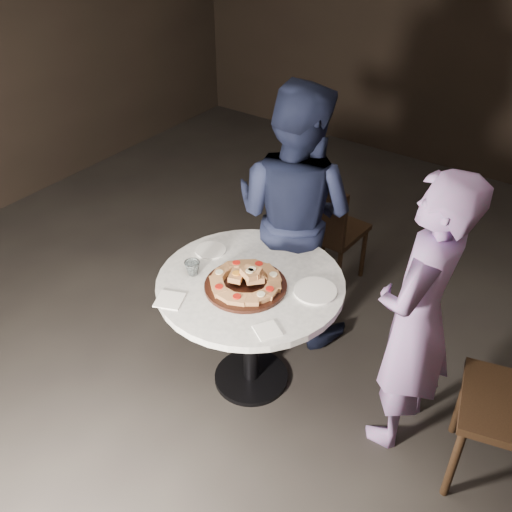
# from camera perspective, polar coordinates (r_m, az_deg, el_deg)

# --- Properties ---
(floor) EXTENTS (7.00, 7.00, 0.00)m
(floor) POSITION_cam_1_polar(r_m,az_deg,el_deg) (3.52, -1.03, -12.50)
(floor) COLOR black
(floor) RESTS_ON ground
(table) EXTENTS (1.17, 1.17, 0.75)m
(table) POSITION_cam_1_polar(r_m,az_deg,el_deg) (3.11, -0.53, -4.49)
(table) COLOR black
(table) RESTS_ON ground
(serving_board) EXTENTS (0.56, 0.56, 0.02)m
(serving_board) POSITION_cam_1_polar(r_m,az_deg,el_deg) (2.98, -1.04, -2.97)
(serving_board) COLOR black
(serving_board) RESTS_ON table
(focaccia_pile) EXTENTS (0.38, 0.39, 0.10)m
(focaccia_pile) POSITION_cam_1_polar(r_m,az_deg,el_deg) (2.95, -0.99, -2.39)
(focaccia_pile) COLOR #A46C3F
(focaccia_pile) RESTS_ON serving_board
(plate_left) EXTENTS (0.18, 0.18, 0.01)m
(plate_left) POSITION_cam_1_polar(r_m,az_deg,el_deg) (3.25, -4.56, 0.58)
(plate_left) COLOR white
(plate_left) RESTS_ON table
(plate_right) EXTENTS (0.28, 0.28, 0.01)m
(plate_right) POSITION_cam_1_polar(r_m,az_deg,el_deg) (2.96, 5.94, -3.49)
(plate_right) COLOR white
(plate_right) RESTS_ON table
(water_glass) EXTENTS (0.10, 0.10, 0.08)m
(water_glass) POSITION_cam_1_polar(r_m,az_deg,el_deg) (3.07, -6.38, -1.20)
(water_glass) COLOR silver
(water_glass) RESTS_ON table
(napkin_near) EXTENTS (0.17, 0.17, 0.01)m
(napkin_near) POSITION_cam_1_polar(r_m,az_deg,el_deg) (2.93, -8.65, -4.38)
(napkin_near) COLOR white
(napkin_near) RESTS_ON table
(napkin_far) EXTENTS (0.16, 0.16, 0.01)m
(napkin_far) POSITION_cam_1_polar(r_m,az_deg,el_deg) (2.73, 1.14, -7.44)
(napkin_far) COLOR white
(napkin_far) RESTS_ON table
(chair_far) EXTENTS (0.42, 0.44, 0.86)m
(chair_far) POSITION_cam_1_polar(r_m,az_deg,el_deg) (3.97, 7.12, 2.93)
(chair_far) COLOR black
(chair_far) RESTS_ON ground
(diner_navy) EXTENTS (0.82, 0.65, 1.65)m
(diner_navy) POSITION_cam_1_polar(r_m,az_deg,el_deg) (3.45, 3.81, 4.18)
(diner_navy) COLOR black
(diner_navy) RESTS_ON ground
(diner_teal) EXTENTS (0.38, 0.58, 1.57)m
(diner_teal) POSITION_cam_1_polar(r_m,az_deg,el_deg) (2.85, 15.79, -6.03)
(diner_teal) COLOR #8167A2
(diner_teal) RESTS_ON ground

